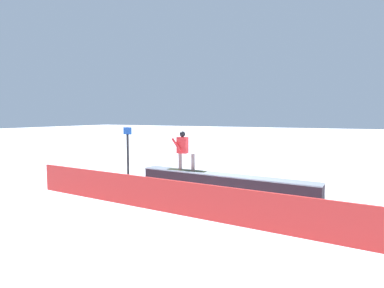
{
  "coord_description": "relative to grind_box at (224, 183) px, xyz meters",
  "views": [
    {
      "loc": [
        -4.07,
        10.38,
        2.64
      ],
      "look_at": [
        0.77,
        0.95,
        1.69
      ],
      "focal_mm": 29.83,
      "sensor_mm": 36.0,
      "label": 1
    }
  ],
  "objects": [
    {
      "name": "ground_plane",
      "position": [
        0.0,
        0.0,
        -0.26
      ],
      "size": [
        120.0,
        120.0,
        0.0
      ],
      "primitive_type": "plane",
      "color": "white"
    },
    {
      "name": "safety_fence",
      "position": [
        0.0,
        3.13,
        0.19
      ],
      "size": [
        11.28,
        0.8,
        0.91
      ],
      "primitive_type": "cube",
      "rotation": [
        0.0,
        0.0,
        -0.07
      ],
      "color": "red",
      "rests_on": "ground_plane"
    },
    {
      "name": "snowboarder",
      "position": [
        1.66,
        -0.1,
        1.11
      ],
      "size": [
        1.54,
        0.44,
        1.48
      ],
      "color": "#262A17",
      "rests_on": "grind_box"
    },
    {
      "name": "trail_marker",
      "position": [
        4.29,
        -0.07,
        0.89
      ],
      "size": [
        0.4,
        0.1,
        2.16
      ],
      "color": "#262628",
      "rests_on": "ground_plane"
    },
    {
      "name": "grind_box",
      "position": [
        0.0,
        0.0,
        0.0
      ],
      "size": [
        6.63,
        1.07,
        0.58
      ],
      "color": "black",
      "rests_on": "ground_plane"
    }
  ]
}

